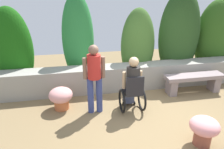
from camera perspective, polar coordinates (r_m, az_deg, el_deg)
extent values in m
plane|color=olive|center=(4.86, 11.55, -11.84)|extent=(11.27, 11.27, 0.00)
cube|color=gray|center=(6.11, 5.91, -0.46)|extent=(7.43, 0.54, 0.70)
ellipsoid|color=#185610|center=(6.41, -25.30, 6.13)|extent=(1.09, 0.77, 2.29)
ellipsoid|color=#2A7B38|center=(6.31, -9.15, 9.26)|extent=(0.92, 0.64, 2.62)
ellipsoid|color=#3E6528|center=(6.42, 6.94, 7.70)|extent=(1.02, 0.72, 2.21)
ellipsoid|color=#25451C|center=(6.95, 17.63, 10.06)|extent=(1.29, 0.90, 2.71)
ellipsoid|color=#2D561A|center=(7.82, 26.14, 9.05)|extent=(1.39, 0.97, 2.43)
cube|color=gray|center=(5.95, 15.79, -3.32)|extent=(0.20, 0.33, 0.42)
cube|color=gray|center=(6.61, 25.85, -2.20)|extent=(0.20, 0.33, 0.42)
cube|color=gray|center=(6.16, 21.42, -0.54)|extent=(1.65, 0.39, 0.11)
cube|color=black|center=(4.86, 5.52, -4.61)|extent=(0.40, 0.40, 0.06)
cube|color=black|center=(4.61, 6.24, -3.02)|extent=(0.40, 0.04, 0.40)
cube|color=black|center=(5.32, 4.40, -6.96)|extent=(0.28, 0.12, 0.03)
torus|color=black|center=(4.91, 2.72, -7.16)|extent=(0.05, 0.56, 0.56)
torus|color=black|center=(5.03, 8.07, -6.59)|extent=(0.05, 0.56, 0.56)
cylinder|color=black|center=(5.25, 3.10, -7.95)|extent=(0.03, 0.10, 0.10)
cylinder|color=black|center=(5.32, 6.05, -7.63)|extent=(0.03, 0.10, 0.10)
cube|color=#444C6C|center=(4.90, 5.24, -2.95)|extent=(0.30, 0.40, 0.16)
cube|color=#444C6C|center=(5.23, 4.51, -5.48)|extent=(0.26, 0.14, 0.43)
cylinder|color=#2C2A27|center=(4.70, 5.75, -0.78)|extent=(0.30, 0.30, 0.50)
cylinder|color=tan|center=(4.73, 3.30, -1.57)|extent=(0.08, 0.08, 0.40)
cylinder|color=tan|center=(4.83, 7.67, -1.22)|extent=(0.08, 0.08, 0.40)
sphere|color=tan|center=(4.57, 5.92, 3.39)|extent=(0.22, 0.22, 0.22)
cylinder|color=navy|center=(4.85, -5.81, -5.70)|extent=(0.14, 0.14, 0.85)
cylinder|color=navy|center=(4.86, -3.46, -5.52)|extent=(0.14, 0.14, 0.85)
cylinder|color=red|center=(4.58, -4.90, 2.10)|extent=(0.30, 0.30, 0.53)
cylinder|color=brown|center=(4.57, -7.38, 1.61)|extent=(0.09, 0.09, 0.48)
cylinder|color=brown|center=(4.61, -2.41, 1.95)|extent=(0.09, 0.09, 0.48)
sphere|color=brown|center=(4.46, -5.05, 6.65)|extent=(0.22, 0.22, 0.22)
cylinder|color=#BF6136|center=(5.24, -13.48, -7.65)|extent=(0.34, 0.34, 0.27)
ellipsoid|color=#174D27|center=(5.15, -13.65, -5.93)|extent=(0.38, 0.38, 0.12)
ellipsoid|color=#DD9692|center=(5.13, -13.70, -5.40)|extent=(0.56, 0.56, 0.36)
cylinder|color=#944C3B|center=(4.36, 23.25, -15.27)|extent=(0.31, 0.31, 0.31)
ellipsoid|color=#35582B|center=(4.25, 23.66, -13.14)|extent=(0.34, 0.34, 0.11)
ellipsoid|color=pink|center=(4.22, 23.76, -12.60)|extent=(0.53, 0.53, 0.32)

